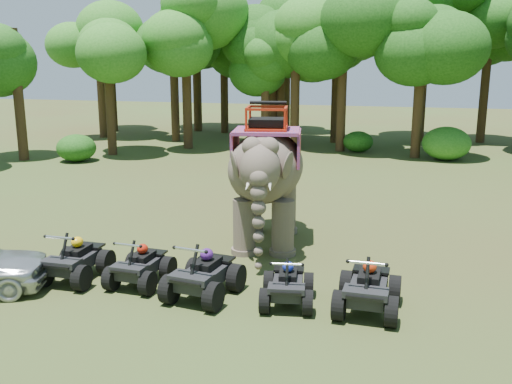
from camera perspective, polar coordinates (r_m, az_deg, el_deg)
ground at (r=14.72m, az=-1.21°, el=-8.26°), size 110.00×110.00×0.00m
elephant at (r=16.67m, az=1.05°, el=1.73°), size 2.96×5.23×4.14m
atv_0 at (r=14.88m, az=-17.70°, el=-5.97°), size 1.30×1.78×1.31m
atv_1 at (r=14.20m, az=-11.52°, el=-6.74°), size 1.28×1.70×1.21m
atv_2 at (r=13.24m, az=-5.26°, el=-7.62°), size 1.60×2.03×1.38m
atv_3 at (r=12.86m, az=3.19°, el=-8.72°), size 1.38×1.74×1.17m
atv_4 at (r=12.69m, az=11.18°, el=-8.80°), size 1.39×1.87×1.36m
tree_0 at (r=34.23m, az=8.62°, el=10.88°), size 5.74×5.74×8.20m
tree_1 at (r=32.74m, az=16.00°, el=10.12°), size 5.49×5.49×7.84m
tree_22 at (r=33.24m, az=-22.73°, el=9.55°), size 5.40×5.40×7.72m
tree_23 at (r=33.59m, az=-14.45°, el=9.46°), size 4.82×4.82×6.88m
tree_24 at (r=35.22m, az=-6.98°, el=11.58°), size 6.25×6.25×8.92m
tree_25 at (r=35.34m, az=0.91°, el=9.76°), size 4.59×4.59×6.55m
tree_26 at (r=37.02m, az=1.74°, el=11.77°), size 6.27×6.27×8.96m
tree_27 at (r=38.38m, az=-8.19°, el=11.30°), size 5.90×5.90×8.42m
tree_28 at (r=34.62m, az=3.95°, el=11.09°), size 5.80×5.80×8.28m
tree_29 at (r=39.66m, az=16.42°, el=12.28°), size 7.17×7.17×10.25m
tree_30 at (r=40.27m, az=21.99°, el=10.72°), size 6.04×6.04×8.63m
tree_32 at (r=45.36m, az=-5.86°, el=11.64°), size 5.91×5.91×8.45m
tree_34 at (r=41.34m, az=-15.30°, el=11.07°), size 5.87×5.87×8.38m
tree_35 at (r=43.22m, az=3.07°, el=11.67°), size 5.97×5.97×8.53m
tree_36 at (r=36.74m, az=2.52°, el=10.25°), size 4.92×4.92×7.02m
tree_38 at (r=42.59m, az=-3.21°, el=11.79°), size 6.12×6.12×8.74m
tree_39 at (r=43.84m, az=-5.97°, el=12.93°), size 7.35×7.35×10.50m
tree_40 at (r=37.82m, az=8.05°, el=11.71°), size 6.29×6.29×8.99m
tree_41 at (r=45.08m, az=-14.20°, el=10.58°), size 5.11×5.11×7.30m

